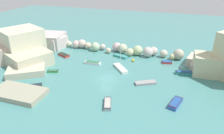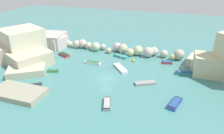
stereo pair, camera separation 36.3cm
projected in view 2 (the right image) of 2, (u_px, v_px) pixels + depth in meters
name	position (u px, v px, depth m)	size (l,w,h in m)	color
cove_water	(106.00, 79.00, 44.77)	(160.00, 160.00, 0.00)	teal
cliff_headland_left	(25.00, 48.00, 55.22)	(25.12, 26.01, 7.70)	beige
rock_breakwater	(124.00, 49.00, 57.77)	(33.93, 4.54, 2.74)	beige
stone_dock	(18.00, 92.00, 38.83)	(9.91, 5.38, 0.98)	#9D9B82
channel_buoy	(133.00, 60.00, 52.84)	(0.67, 0.67, 0.67)	gold
moored_boat_0	(120.00, 68.00, 48.76)	(4.46, 4.86, 5.55)	white
moored_boat_1	(93.00, 63.00, 51.71)	(4.12, 1.38, 0.57)	white
moored_boat_2	(175.00, 103.00, 35.93)	(2.48, 4.11, 0.68)	blue
moored_boat_3	(34.00, 86.00, 41.52)	(3.05, 2.72, 0.53)	#42814D
moored_boat_4	(167.00, 62.00, 51.92)	(2.66, 1.92, 0.53)	red
moored_boat_5	(107.00, 104.00, 35.97)	(2.31, 3.81, 0.55)	gray
moored_boat_6	(64.00, 55.00, 56.43)	(3.70, 2.66, 0.56)	red
moored_boat_7	(53.00, 71.00, 47.67)	(2.62, 1.81, 0.45)	#3A8E43
moored_boat_8	(145.00, 83.00, 42.57)	(4.42, 3.29, 0.48)	gray
moored_boat_9	(184.00, 73.00, 46.31)	(3.99, 1.75, 0.70)	teal
moored_boat_10	(121.00, 56.00, 55.61)	(4.20, 2.66, 0.52)	teal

